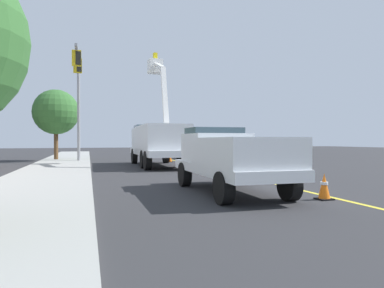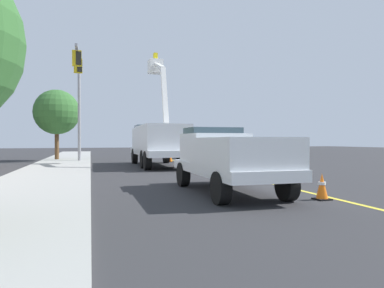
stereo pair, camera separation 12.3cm
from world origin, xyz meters
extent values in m
plane|color=#2D2D30|center=(0.00, 0.00, 0.00)|extent=(120.00, 120.00, 0.00)
cube|color=#9E9E99|center=(0.35, 8.29, 0.06)|extent=(60.10, 6.11, 0.12)
cube|color=yellow|center=(0.00, 0.00, 0.00)|extent=(49.96, 2.25, 0.01)
cube|color=silver|center=(1.99, 2.34, 0.90)|extent=(8.30, 2.84, 0.36)
cube|color=silver|center=(4.61, 2.23, 1.67)|extent=(2.72, 2.46, 1.60)
cube|color=#384C56|center=(4.81, 2.22, 2.37)|extent=(1.89, 2.17, 0.64)
cube|color=silver|center=(1.00, 2.38, 1.62)|extent=(5.35, 2.72, 1.80)
cube|color=white|center=(0.08, 2.40, 4.21)|extent=(1.39, 0.38, 3.37)
cube|color=white|center=(2.13, 2.25, 6.30)|extent=(3.10, 0.51, 1.16)
cube|color=white|center=(3.63, 2.13, 6.60)|extent=(0.90, 0.90, 0.90)
cube|color=yellow|center=(3.63, 2.13, 7.20)|extent=(0.36, 0.24, 0.60)
cylinder|color=black|center=(4.90, 3.34, 0.52)|extent=(1.05, 0.38, 1.04)
cylinder|color=black|center=(4.81, 1.09, 0.52)|extent=(1.05, 0.38, 1.04)
cylinder|color=black|center=(0.56, 3.52, 0.52)|extent=(1.05, 0.38, 1.04)
cylinder|color=black|center=(0.46, 1.27, 0.52)|extent=(1.05, 0.38, 1.04)
cylinder|color=black|center=(-0.75, 3.58, 0.52)|extent=(1.05, 0.38, 1.04)
cylinder|color=black|center=(-0.85, 1.33, 0.52)|extent=(1.05, 0.38, 1.04)
cube|color=silver|center=(-9.61, 2.82, 0.75)|extent=(5.68, 2.33, 0.30)
cube|color=silver|center=(-8.38, 2.77, 1.30)|extent=(2.10, 2.01, 1.10)
cube|color=#384C56|center=(-8.18, 2.76, 1.78)|extent=(1.42, 1.82, 0.56)
cube|color=silver|center=(-10.62, 2.86, 1.15)|extent=(3.44, 2.24, 1.10)
cylinder|color=black|center=(-7.72, 3.69, 0.42)|extent=(0.85, 0.33, 0.84)
cylinder|color=black|center=(-7.80, 1.80, 0.42)|extent=(0.85, 0.33, 0.84)
cylinder|color=black|center=(-11.42, 3.84, 0.42)|extent=(0.85, 0.33, 0.84)
cylinder|color=black|center=(-11.49, 1.95, 0.42)|extent=(0.85, 0.33, 0.84)
cube|color=maroon|center=(9.15, -3.41, 0.79)|extent=(4.88, 2.10, 0.70)
cube|color=#384C56|center=(9.30, -3.41, 1.39)|extent=(3.52, 1.82, 0.60)
cylinder|color=black|center=(7.49, -4.19, 0.34)|extent=(0.69, 0.27, 0.68)
cylinder|color=black|center=(7.56, -2.48, 0.34)|extent=(0.69, 0.27, 0.68)
cylinder|color=black|center=(10.75, -4.33, 0.34)|extent=(0.69, 0.27, 0.68)
cylinder|color=black|center=(10.82, -2.62, 0.34)|extent=(0.69, 0.27, 0.68)
cube|color=black|center=(-11.63, 0.94, 0.02)|extent=(0.40, 0.40, 0.04)
cone|color=orange|center=(-11.63, 0.94, 0.38)|extent=(0.32, 0.32, 0.68)
cylinder|color=white|center=(-11.63, 0.94, 0.45)|extent=(0.20, 0.20, 0.08)
cube|color=black|center=(-2.50, 0.61, 0.02)|extent=(0.40, 0.40, 0.04)
cone|color=orange|center=(-2.50, 0.61, 0.42)|extent=(0.32, 0.32, 0.75)
cylinder|color=white|center=(-2.50, 0.61, 0.49)|extent=(0.20, 0.20, 0.08)
cube|color=black|center=(5.65, 0.56, 0.02)|extent=(0.40, 0.40, 0.04)
cone|color=orange|center=(5.65, 0.56, 0.38)|extent=(0.32, 0.32, 0.68)
cylinder|color=white|center=(5.65, 0.56, 0.45)|extent=(0.20, 0.20, 0.08)
cylinder|color=gray|center=(7.88, 6.98, 4.01)|extent=(0.22, 0.22, 8.02)
cube|color=gray|center=(5.04, 7.09, 7.26)|extent=(5.69, 0.40, 0.16)
cube|color=gold|center=(5.61, 7.07, 6.71)|extent=(0.14, 0.56, 1.00)
cube|color=black|center=(5.60, 6.97, 6.71)|extent=(0.21, 0.33, 0.84)
cube|color=gold|center=(3.33, 7.17, 6.71)|extent=(0.14, 0.56, 1.00)
cube|color=black|center=(3.33, 7.07, 6.71)|extent=(0.21, 0.33, 0.84)
cylinder|color=brown|center=(10.18, 8.65, 1.31)|extent=(0.32, 0.32, 2.62)
sphere|color=#33662D|center=(10.18, 8.65, 3.87)|extent=(3.55, 3.55, 3.55)
camera|label=1|loc=(-19.45, 7.44, 1.62)|focal=32.69mm
camera|label=2|loc=(-19.49, 7.33, 1.62)|focal=32.69mm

